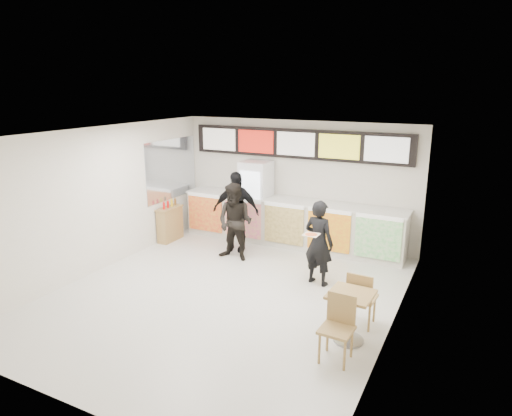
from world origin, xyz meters
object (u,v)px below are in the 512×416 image
Objects in this scene: customer_left at (235,222)px; condiment_ledge at (170,224)px; customer_mid at (236,211)px; cafe_table at (350,308)px; service_counter at (290,223)px; drinks_fridge at (256,201)px; customer_main at (319,243)px.

customer_left reaches higher than condiment_ledge.
cafe_table is at bearing -49.13° from customer_mid.
customer_mid reaches higher than customer_left.
service_counter is 1.62m from customer_left.
condiment_ledge is at bearing -150.83° from drinks_fridge.
drinks_fridge is (-0.93, 0.02, 0.43)m from service_counter.
customer_main is 0.90× the size of customer_mid.
customer_left is (-2.08, 0.40, 0.02)m from customer_main.
drinks_fridge is 5.02m from cafe_table.
customer_mid is at bearing -95.08° from drinks_fridge.
condiment_ledge is (-1.81, -0.17, -0.51)m from customer_mid.
condiment_ledge is (-4.19, 0.79, -0.41)m from customer_main.
service_counter is 3.01m from condiment_ledge.
customer_main is 0.98× the size of customer_left.
service_counter is at bearing 20.17° from condiment_ledge.
drinks_fridge is at bearing 136.23° from cafe_table.
service_counter is at bearing 63.29° from customer_left.
drinks_fridge reaches higher than customer_left.
service_counter is 2.94× the size of customer_mid.
cafe_table is (3.51, -2.75, -0.39)m from customer_mid.
drinks_fridge is 1.18× the size of customer_main.
service_counter is at bearing 29.55° from customer_mid.
customer_main is at bearing -10.92° from customer_left.
drinks_fridge is at bearing -25.75° from customer_main.
condiment_ledge is at bearing 169.46° from customer_left.
service_counter is at bearing -40.26° from customer_main.
cafe_table is at bearing -25.92° from condiment_ledge.
customer_mid reaches higher than service_counter.
customer_mid is 1.88m from condiment_ledge.
customer_mid is at bearing 144.80° from cafe_table.
customer_main is at bearing -10.72° from condiment_ledge.
cafe_table is at bearing 135.26° from customer_main.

